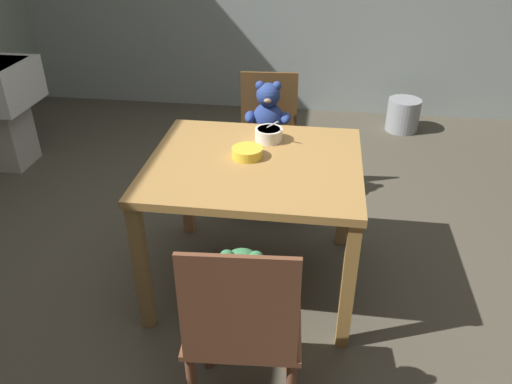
% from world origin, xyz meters
% --- Properties ---
extents(ground_plane, '(5.20, 5.20, 0.04)m').
position_xyz_m(ground_plane, '(0.00, 0.00, -0.02)').
color(ground_plane, '#4D473A').
extents(dining_table, '(1.00, 0.88, 0.72)m').
position_xyz_m(dining_table, '(0.00, 0.00, 0.62)').
color(dining_table, '#A6783F').
rests_on(dining_table, ground_plane).
extents(teddy_chair_near_front, '(0.44, 0.42, 0.90)m').
position_xyz_m(teddy_chair_near_front, '(0.07, -0.81, 0.54)').
color(teddy_chair_near_front, brown).
rests_on(teddy_chair_near_front, ground_plane).
extents(teddy_chair_far_center, '(0.42, 0.44, 0.84)m').
position_xyz_m(teddy_chair_far_center, '(-0.03, 0.82, 0.55)').
color(teddy_chair_far_center, brown).
rests_on(teddy_chair_far_center, ground_plane).
extents(porridge_bowl_yellow_center, '(0.15, 0.15, 0.05)m').
position_xyz_m(porridge_bowl_yellow_center, '(-0.04, 0.04, 0.74)').
color(porridge_bowl_yellow_center, yellow).
rests_on(porridge_bowl_yellow_center, dining_table).
extents(porridge_bowl_white_far_center, '(0.14, 0.14, 0.13)m').
position_xyz_m(porridge_bowl_white_far_center, '(0.04, 0.23, 0.75)').
color(porridge_bowl_white_far_center, white).
rests_on(porridge_bowl_white_far_center, dining_table).
extents(metal_pail, '(0.28, 0.28, 0.28)m').
position_xyz_m(metal_pail, '(1.01, 2.15, 0.14)').
color(metal_pail, '#93969B').
rests_on(metal_pail, ground_plane).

